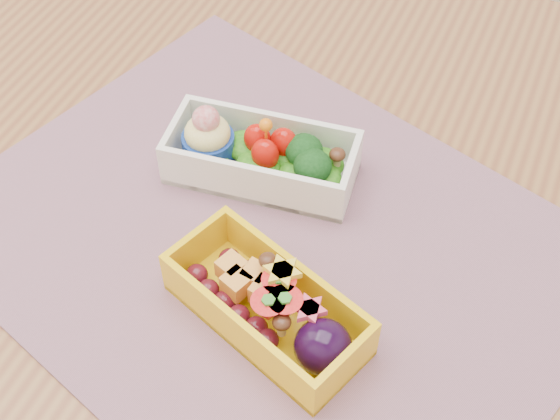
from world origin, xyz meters
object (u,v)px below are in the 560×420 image
at_px(placemat, 268,244).
at_px(bento_yellow, 270,307).
at_px(table, 221,293).
at_px(bento_white, 261,156).

bearing_deg(placemat, bento_yellow, -64.93).
distance_m(table, placemat, 0.11).
relative_size(bento_white, bento_yellow, 0.99).
bearing_deg(bento_white, table, -110.70).
relative_size(table, bento_white, 7.61).
height_order(placemat, bento_white, bento_white).
height_order(table, placemat, placemat).
bearing_deg(bento_yellow, placemat, 135.44).
xyz_separation_m(table, bento_yellow, (0.08, -0.07, 0.12)).
bearing_deg(bento_white, placemat, -68.19).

